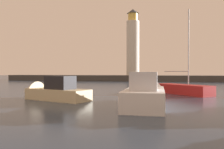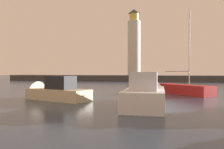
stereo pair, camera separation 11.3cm
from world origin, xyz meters
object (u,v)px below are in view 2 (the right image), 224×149
(sailboat_moored, at_px, (184,89))
(lighthouse, at_px, (134,44))
(motorboat_0, at_px, (146,94))
(motorboat_3, at_px, (49,92))

(sailboat_moored, bearing_deg, lighthouse, 105.15)
(motorboat_0, bearing_deg, sailboat_moored, 67.65)
(lighthouse, height_order, motorboat_0, lighthouse)
(lighthouse, relative_size, sailboat_moored, 1.87)
(lighthouse, bearing_deg, motorboat_3, -94.26)
(lighthouse, bearing_deg, sailboat_moored, -74.85)
(motorboat_3, bearing_deg, sailboat_moored, 30.28)
(motorboat_3, bearing_deg, lighthouse, 85.74)
(lighthouse, height_order, motorboat_3, lighthouse)
(motorboat_0, xyz_separation_m, sailboat_moored, (3.87, 9.40, -0.24))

